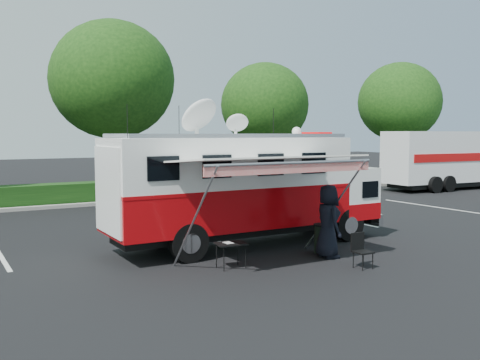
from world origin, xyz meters
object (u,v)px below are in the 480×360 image
Objects in this scene: folding_table at (231,245)px; trash_bin at (323,238)px; semi_trailer at (464,158)px; command_truck at (246,187)px.

trash_bin is at bearing 3.61° from folding_table.
trash_bin is 20.90m from semi_trailer.
command_truck is 0.76× the size of semi_trailer.
folding_table is (-1.69, -2.08, -1.16)m from command_truck.
semi_trailer is (18.56, 9.51, 1.40)m from trash_bin.
trash_bin is at bearing -152.87° from semi_trailer.
folding_table is at bearing -129.19° from command_truck.
trash_bin reaches higher than folding_table.
trash_bin is (3.04, 0.19, -0.18)m from folding_table.
folding_table is at bearing -155.81° from semi_trailer.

